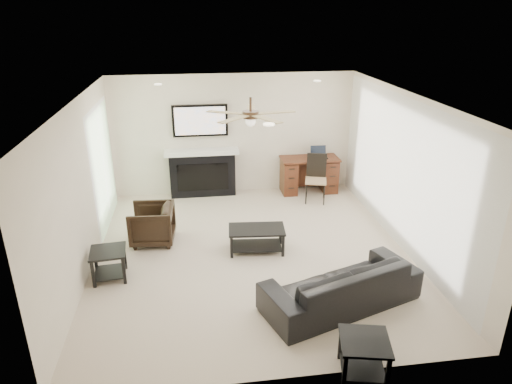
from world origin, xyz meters
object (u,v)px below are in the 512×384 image
fireplace_unit (202,152)px  coffee_table (257,240)px  armchair (152,224)px  sofa (341,284)px  desk (309,175)px

fireplace_unit → coffee_table: bearing=-72.8°
coffee_table → armchair: bearing=167.0°
armchair → coffee_table: (1.70, -0.55, -0.13)m
sofa → coffee_table: bearing=-79.9°
sofa → armchair: bearing=-58.8°
sofa → coffee_table: sofa is taller
armchair → fireplace_unit: 2.27m
sofa → armchair: armchair is taller
armchair → desk: desk is taller
fireplace_unit → sofa: bearing=-67.8°
sofa → coffee_table: size_ratio=2.36×
sofa → fireplace_unit: (-1.68, 4.13, 0.64)m
armchair → fireplace_unit: fireplace_unit is taller
coffee_table → desk: (1.48, 2.42, 0.18)m
sofa → fireplace_unit: bearing=-87.1°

